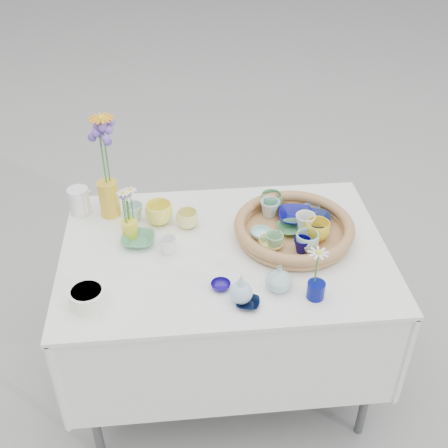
{
  "coord_description": "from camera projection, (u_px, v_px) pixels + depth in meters",
  "views": [
    {
      "loc": [
        -0.17,
        -1.69,
        2.12
      ],
      "look_at": [
        0.0,
        0.02,
        0.87
      ],
      "focal_mm": 45.0,
      "sensor_mm": 36.0,
      "label": 1
    }
  ],
  "objects": [
    {
      "name": "hydrangea",
      "position": [
        103.0,
        159.0,
        2.21
      ],
      "size": [
        0.11,
        0.11,
        0.3
      ],
      "primitive_type": null,
      "rotation": [
        0.0,
        0.0,
        0.39
      ],
      "color": "#573D97",
      "rests_on": "tall_vase_yellow"
    },
    {
      "name": "display_table",
      "position": [
        224.0,
        376.0,
        2.62
      ],
      "size": [
        1.26,
        0.86,
        0.77
      ],
      "primitive_type": null,
      "color": "white",
      "rests_on": "ground"
    },
    {
      "name": "loose_ceramic_2",
      "position": [
        138.0,
        240.0,
        2.19
      ],
      "size": [
        0.15,
        0.15,
        0.03
      ],
      "primitive_type": "imported",
      "rotation": [
        0.0,
        0.0,
        -0.16
      ],
      "color": "#4D9365",
      "rests_on": "display_table"
    },
    {
      "name": "tray_ceramic_4",
      "position": [
        274.0,
        242.0,
        2.13
      ],
      "size": [
        0.09,
        0.09,
        0.07
      ],
      "primitive_type": "imported",
      "rotation": [
        0.0,
        0.0,
        0.29
      ],
      "color": "#7DAF7F",
      "rests_on": "wicker_tray"
    },
    {
      "name": "tray_ceramic_7",
      "position": [
        305.0,
        223.0,
        2.22
      ],
      "size": [
        0.1,
        0.1,
        0.07
      ],
      "primitive_type": "imported",
      "rotation": [
        0.0,
        0.0,
        -0.28
      ],
      "color": "white",
      "rests_on": "wicker_tray"
    },
    {
      "name": "loose_ceramic_0",
      "position": [
        159.0,
        213.0,
        2.29
      ],
      "size": [
        0.13,
        0.13,
        0.09
      ],
      "primitive_type": "imported",
      "rotation": [
        0.0,
        0.0,
        0.19
      ],
      "color": "#F8ED50",
      "rests_on": "display_table"
    },
    {
      "name": "tray_ceramic_12",
      "position": [
        271.0,
        201.0,
        2.34
      ],
      "size": [
        0.11,
        0.11,
        0.07
      ],
      "primitive_type": "imported",
      "rotation": [
        0.0,
        0.0,
        0.19
      ],
      "color": "#48976A",
      "rests_on": "wicker_tray"
    },
    {
      "name": "loose_ceramic_4",
      "position": [
        221.0,
        286.0,
        1.99
      ],
      "size": [
        0.09,
        0.09,
        0.02
      ],
      "primitive_type": "imported",
      "rotation": [
        0.0,
        0.0,
        0.35
      ],
      "color": "#160774",
      "rests_on": "display_table"
    },
    {
      "name": "tall_vase_yellow",
      "position": [
        109.0,
        199.0,
        2.32
      ],
      "size": [
        0.09,
        0.09,
        0.16
      ],
      "primitive_type": "cylinder",
      "rotation": [
        0.0,
        0.0,
        0.07
      ],
      "color": "gold",
      "rests_on": "display_table"
    },
    {
      "name": "tray_ceramic_9",
      "position": [
        302.0,
        245.0,
        2.11
      ],
      "size": [
        0.08,
        0.08,
        0.06
      ],
      "primitive_type": "imported",
      "rotation": [
        0.0,
        0.0,
        -0.39
      ],
      "color": "#040044",
      "rests_on": "wicker_tray"
    },
    {
      "name": "loose_ceramic_5",
      "position": [
        134.0,
        212.0,
        2.31
      ],
      "size": [
        0.1,
        0.1,
        0.07
      ],
      "primitive_type": "imported",
      "rotation": [
        0.0,
        0.0,
        0.43
      ],
      "color": "#B0D5C5",
      "rests_on": "display_table"
    },
    {
      "name": "tray_ceramic_3",
      "position": [
        291.0,
        229.0,
        2.23
      ],
      "size": [
        0.13,
        0.13,
        0.03
      ],
      "primitive_type": "imported",
      "rotation": [
        0.0,
        0.0,
        0.22
      ],
      "color": "#3F7E4B",
      "rests_on": "wicker_tray"
    },
    {
      "name": "tray_ceramic_5",
      "position": [
        261.0,
        234.0,
        2.2
      ],
      "size": [
        0.09,
        0.09,
        0.03
      ],
      "primitive_type": "imported",
      "rotation": [
        0.0,
        0.0,
        -0.03
      ],
      "color": "#9CDECF",
      "rests_on": "wicker_tray"
    },
    {
      "name": "single_daisy",
      "position": [
        316.0,
        267.0,
        1.89
      ],
      "size": [
        0.1,
        0.1,
        0.15
      ],
      "primitive_type": null,
      "rotation": [
        0.0,
        0.0,
        -0.33
      ],
      "color": "white",
      "rests_on": "bud_vase_cobalt"
    },
    {
      "name": "tray_ceramic_1",
      "position": [
        313.0,
        220.0,
        2.27
      ],
      "size": [
        0.17,
        0.17,
        0.03
      ],
      "primitive_type": "imported",
      "rotation": [
        0.0,
        0.0,
        -0.31
      ],
      "color": "#0B1444",
      "rests_on": "wicker_tray"
    },
    {
      "name": "bud_vase_paleblue",
      "position": [
        241.0,
        288.0,
        1.9
      ],
      "size": [
        0.1,
        0.1,
        0.13
      ],
      "primitive_type": null,
      "rotation": [
        0.0,
        0.0,
        0.35
      ],
      "color": "#A5C2DA",
      "rests_on": "display_table"
    },
    {
      "name": "white_pitcher",
      "position": [
        79.0,
        201.0,
        2.34
      ],
      "size": [
        0.12,
        0.09,
        0.12
      ],
      "primitive_type": null,
      "rotation": [
        0.0,
        0.0,
        -0.02
      ],
      "color": "white",
      "rests_on": "display_table"
    },
    {
      "name": "tray_ceramic_0",
      "position": [
        296.0,
        217.0,
        2.29
      ],
      "size": [
        0.16,
        0.16,
        0.04
      ],
      "primitive_type": "imported",
      "rotation": [
        0.0,
        0.0,
        -0.14
      ],
      "color": "#0B0C75",
      "rests_on": "wicker_tray"
    },
    {
      "name": "loose_ceramic_3",
      "position": [
        167.0,
        245.0,
        2.14
      ],
      "size": [
        0.09,
        0.09,
        0.07
      ],
      "primitive_type": "imported",
      "rotation": [
        0.0,
        0.0,
        0.29
      ],
      "color": "white",
      "rests_on": "display_table"
    },
    {
      "name": "ground",
      "position": [
        224.0,
        376.0,
        2.62
      ],
      "size": [
        80.0,
        80.0,
        0.0
      ],
      "primitive_type": "plane",
      "color": "gray"
    },
    {
      "name": "daisy_posy",
      "position": [
        126.0,
        205.0,
        2.16
      ],
      "size": [
        0.1,
        0.1,
        0.15
      ],
      "primitive_type": null,
      "rotation": [
        0.0,
        0.0,
        0.26
      ],
      "color": "white",
      "rests_on": "daisy_cup"
    },
    {
      "name": "tray_ceramic_6",
      "position": [
        270.0,
        208.0,
        2.3
      ],
      "size": [
        0.08,
        0.08,
        0.07
      ],
      "primitive_type": "imported",
      "rotation": [
        0.0,
        0.0,
        0.06
      ],
      "color": "silver",
      "rests_on": "wicker_tray"
    },
    {
      "name": "tray_ceramic_11",
      "position": [
        307.0,
        241.0,
        2.12
      ],
      "size": [
        0.11,
        0.11,
        0.07
      ],
      "primitive_type": "imported",
      "rotation": [
        0.0,
        0.0,
        0.3
      ],
      "color": "#A9DBCA",
      "rests_on": "wicker_tray"
    },
    {
      "name": "loose_ceramic_1",
      "position": [
        187.0,
        219.0,
        2.27
      ],
      "size": [
        0.12,
        0.12,
        0.07
      ],
      "primitive_type": "imported",
      "rotation": [
        0.0,
        0.0,
        -0.38
      ],
      "color": "#E8E37D",
      "rests_on": "display_table"
    },
    {
      "name": "bud_vase_seafoam",
      "position": [
        279.0,
        278.0,
        1.96
      ],
      "size": [
        0.12,
        0.12,
        0.1
      ],
      "primitive_type": "imported",
      "rotation": [
        0.0,
        0.0,
        -0.25
      ],
      "color": "#A0C2C0",
      "rests_on": "display_table"
    },
    {
      "name": "tray_ceramic_2",
      "position": [
        317.0,
        230.0,
        2.17
      ],
      "size": [
        0.13,
        0.13,
        0.08
      ],
      "primitive_type": "imported",
      "rotation": [
        0.0,
        0.0,
        0.41
      ],
      "color": "yellow",
      "rests_on": "wicker_tray"
    },
    {
      "name": "tray_ceramic_8",
      "position": [
        311.0,
        210.0,
        2.34
      ],
      "size": [
        0.09,
        0.09,
        0.02
      ],
      "primitive_type": "imported",
      "rotation": [
        0.0,
        0.0,
        -0.14
      ],
      "color": "#6D9DC9",
      "rests_on": "wicker_tray"
    },
    {
      "name": "wicker_tray",
      "position": [
        294.0,
        229.0,
        2.21
      ],
      "size": [
        0.47,
        0.47,
        0.08
      ],
      "primitive_type": null,
      "color": "#946139",
      "rests_on": "display_table"
    },
    {
      "name": "bud_vase_cobalt",
      "position": [
        316.0,
        290.0,
        1.94
      ],
      "size": [
        0.07,
        0.07,
        0.06
      ],
      "primitive_type": "cylinder",
      "rotation": [
        0.0,
        0.0,
        -0.06
      ],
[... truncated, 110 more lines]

